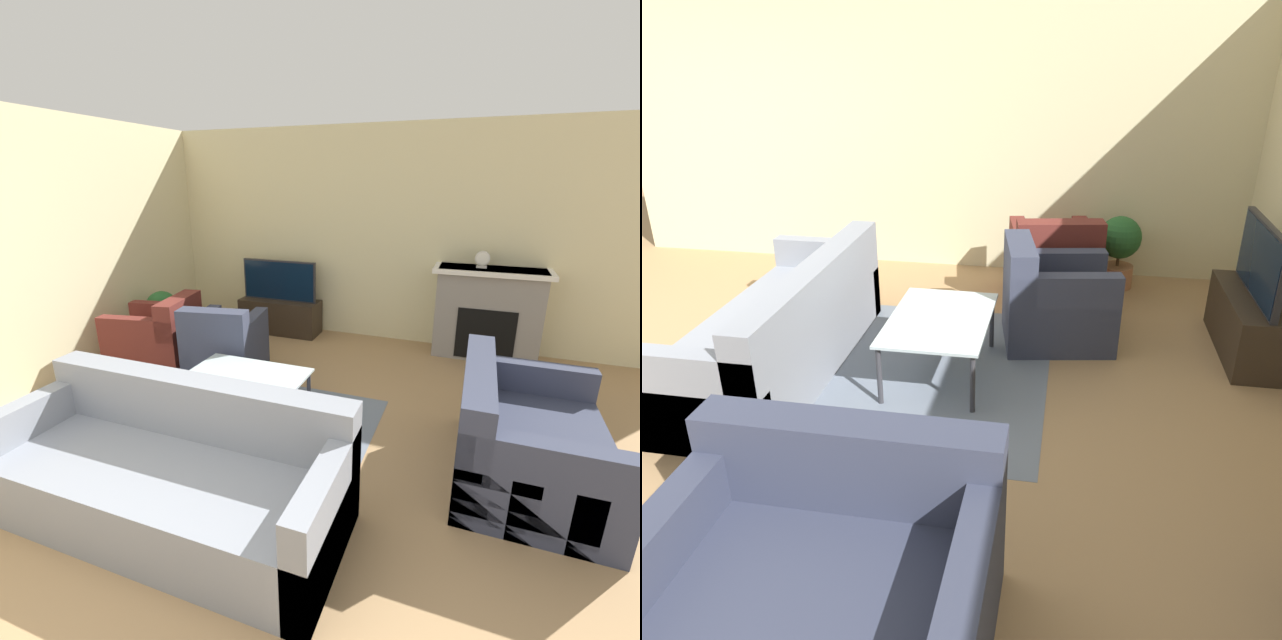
{
  "view_description": "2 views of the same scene",
  "coord_description": "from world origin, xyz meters",
  "views": [
    {
      "loc": [
        1.42,
        -0.55,
        2.03
      ],
      "look_at": [
        0.17,
        2.83,
        0.86
      ],
      "focal_mm": 24.0,
      "sensor_mm": 36.0,
      "label": 1
    },
    {
      "loc": [
        3.54,
        3.2,
        2.25
      ],
      "look_at": [
        0.33,
        2.64,
        0.75
      ],
      "focal_mm": 35.0,
      "sensor_mm": 36.0,
      "label": 2
    }
  ],
  "objects": [
    {
      "name": "coffee_table",
      "position": [
        -0.35,
        2.36,
        0.4
      ],
      "size": [
        1.03,
        0.7,
        0.44
      ],
      "color": "#333338",
      "rests_on": "ground_plane"
    },
    {
      "name": "tv_stand",
      "position": [
        -1.08,
        4.61,
        0.23
      ],
      "size": [
        1.11,
        0.4,
        0.47
      ],
      "color": "#2D2319",
      "rests_on": "ground_plane"
    },
    {
      "name": "potted_plant",
      "position": [
        -2.32,
        3.69,
        0.4
      ],
      "size": [
        0.4,
        0.4,
        0.69
      ],
      "color": "#AD704C",
      "rests_on": "ground_plane"
    },
    {
      "name": "area_rug",
      "position": [
        -0.35,
        2.19,
        0.0
      ],
      "size": [
        2.23,
        1.9,
        0.0
      ],
      "color": "slate",
      "rests_on": "ground_plane"
    },
    {
      "name": "armchair_by_window",
      "position": [
        -1.89,
        3.09,
        0.3
      ],
      "size": [
        0.99,
        0.88,
        0.82
      ],
      "rotation": [
        0.0,
        0.0,
        -1.39
      ],
      "color": "#5B231E",
      "rests_on": "ground_plane"
    },
    {
      "name": "couch_sectional",
      "position": [
        -0.22,
        1.23,
        0.29
      ],
      "size": [
        2.22,
        0.87,
        0.82
      ],
      "color": "gray",
      "rests_on": "ground_plane"
    },
    {
      "name": "wall_left",
      "position": [
        -2.69,
        2.45,
        1.35
      ],
      "size": [
        0.06,
        7.89,
        2.7
      ],
      "color": "beige",
      "rests_on": "ground_plane"
    },
    {
      "name": "armchair_accent",
      "position": [
        -1.02,
        3.13,
        0.3
      ],
      "size": [
        0.84,
        0.94,
        0.82
      ],
      "rotation": [
        0.0,
        0.0,
        3.32
      ],
      "color": "#33384C",
      "rests_on": "ground_plane"
    },
    {
      "name": "couch_loveseat",
      "position": [
        1.86,
        2.37,
        0.29
      ],
      "size": [
        0.96,
        1.31,
        0.82
      ],
      "rotation": [
        0.0,
        0.0,
        1.57
      ],
      "color": "#33384C",
      "rests_on": "ground_plane"
    },
    {
      "name": "tv",
      "position": [
        -1.08,
        4.61,
        0.74
      ],
      "size": [
        1.05,
        0.06,
        0.55
      ],
      "color": "#232328",
      "rests_on": "tv_stand"
    }
  ]
}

